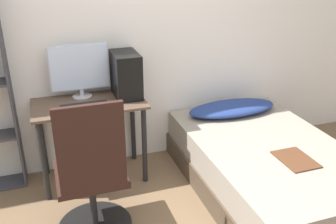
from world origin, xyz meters
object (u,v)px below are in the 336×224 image
Objects in this scene: pc_tower at (126,75)px; bed at (267,168)px; monitor at (80,69)px; keyboard at (85,107)px; office_chair at (92,186)px.

bed is at bearing -35.55° from pc_tower.
keyboard is at bearing -92.60° from monitor.
monitor is at bearing 87.40° from keyboard.
pc_tower is at bearing 61.15° from office_chair.
bed is 4.84× the size of pc_tower.
pc_tower is (0.37, -0.10, -0.05)m from monitor.
office_chair is 0.72m from keyboard.
monitor is (-1.38, 0.82, 0.76)m from bed.
office_chair is 1.05m from pc_tower.
keyboard is (-0.01, -0.26, -0.23)m from monitor.
pc_tower is (0.44, 0.80, 0.51)m from office_chair.
keyboard reaches higher than bed.
office_chair is 1.06m from monitor.
office_chair is at bearing -176.93° from bed.
monitor reaches higher than office_chair.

